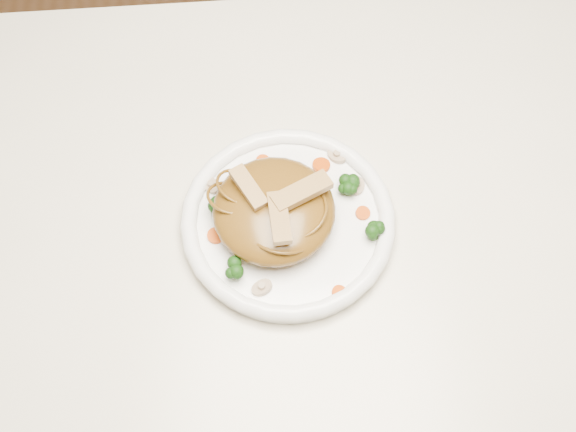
{
  "coord_description": "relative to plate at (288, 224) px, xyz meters",
  "views": [
    {
      "loc": [
        -0.09,
        -0.41,
        1.63
      ],
      "look_at": [
        -0.05,
        0.03,
        0.78
      ],
      "focal_mm": 50.37,
      "sensor_mm": 36.0,
      "label": 1
    }
  ],
  "objects": [
    {
      "name": "plate",
      "position": [
        0.0,
        0.0,
        0.0
      ],
      "size": [
        0.33,
        0.33,
        0.02
      ],
      "primitive_type": "cylinder",
      "rotation": [
        0.0,
        0.0,
        -0.33
      ],
      "color": "white",
      "rests_on": "table"
    },
    {
      "name": "ground",
      "position": [
        0.05,
        -0.03,
        -0.76
      ],
      "size": [
        4.0,
        4.0,
        0.0
      ],
      "primitive_type": "plane",
      "color": "brown",
      "rests_on": "ground"
    },
    {
      "name": "carrot_3",
      "position": [
        -0.02,
        0.09,
        0.01
      ],
      "size": [
        0.02,
        0.02,
        0.0
      ],
      "primitive_type": "cylinder",
      "rotation": [
        0.0,
        0.0,
        -0.16
      ],
      "color": "#D44007",
      "rests_on": "plate"
    },
    {
      "name": "carrot_0",
      "position": [
        0.05,
        0.07,
        0.01
      ],
      "size": [
        0.03,
        0.03,
        0.0
      ],
      "primitive_type": "cylinder",
      "rotation": [
        0.0,
        0.0,
        0.14
      ],
      "color": "#D44007",
      "rests_on": "plate"
    },
    {
      "name": "chicken_a",
      "position": [
        0.02,
        0.01,
        0.07
      ],
      "size": [
        0.08,
        0.05,
        0.01
      ],
      "primitive_type": "cube",
      "rotation": [
        0.0,
        0.0,
        0.46
      ],
      "color": "tan",
      "rests_on": "noodle_mound"
    },
    {
      "name": "carrot_1",
      "position": [
        -0.09,
        -0.01,
        0.01
      ],
      "size": [
        0.02,
        0.02,
        0.0
      ],
      "primitive_type": "cylinder",
      "rotation": [
        0.0,
        0.0,
        0.15
      ],
      "color": "#D44007",
      "rests_on": "plate"
    },
    {
      "name": "carrot_2",
      "position": [
        0.09,
        0.0,
        0.01
      ],
      "size": [
        0.02,
        0.02,
        0.0
      ],
      "primitive_type": "cylinder",
      "rotation": [
        0.0,
        0.0,
        0.41
      ],
      "color": "#D44007",
      "rests_on": "plate"
    },
    {
      "name": "broccoli_3",
      "position": [
        0.1,
        -0.03,
        0.02
      ],
      "size": [
        0.03,
        0.03,
        0.03
      ],
      "primitive_type": null,
      "rotation": [
        0.0,
        0.0,
        0.33
      ],
      "color": "#15410D",
      "rests_on": "plate"
    },
    {
      "name": "noodle_mound",
      "position": [
        -0.02,
        0.0,
        0.03
      ],
      "size": [
        0.16,
        0.16,
        0.05
      ],
      "primitive_type": "ellipsoid",
      "rotation": [
        0.0,
        0.0,
        0.11
      ],
      "color": "brown",
      "rests_on": "plate"
    },
    {
      "name": "chicken_c",
      "position": [
        -0.01,
        -0.02,
        0.07
      ],
      "size": [
        0.02,
        0.07,
        0.01
      ],
      "primitive_type": "cube",
      "rotation": [
        0.0,
        0.0,
        4.77
      ],
      "color": "tan",
      "rests_on": "noodle_mound"
    },
    {
      "name": "broccoli_2",
      "position": [
        -0.06,
        -0.06,
        0.02
      ],
      "size": [
        0.03,
        0.03,
        0.03
      ],
      "primitive_type": null,
      "rotation": [
        0.0,
        0.0,
        -0.36
      ],
      "color": "#15410D",
      "rests_on": "plate"
    },
    {
      "name": "broccoli_0",
      "position": [
        0.08,
        0.04,
        0.02
      ],
      "size": [
        0.03,
        0.03,
        0.03
      ],
      "primitive_type": null,
      "rotation": [
        0.0,
        0.0,
        -0.19
      ],
      "color": "#15410D",
      "rests_on": "plate"
    },
    {
      "name": "broccoli_1",
      "position": [
        -0.08,
        0.02,
        0.02
      ],
      "size": [
        0.03,
        0.03,
        0.03
      ],
      "primitive_type": null,
      "rotation": [
        0.0,
        0.0,
        0.07
      ],
      "color": "#15410D",
      "rests_on": "plate"
    },
    {
      "name": "carrot_4",
      "position": [
        0.05,
        -0.1,
        0.01
      ],
      "size": [
        0.02,
        0.02,
        0.0
      ],
      "primitive_type": "cylinder",
      "rotation": [
        0.0,
        0.0,
        -0.42
      ],
      "color": "#D44007",
      "rests_on": "plate"
    },
    {
      "name": "table",
      "position": [
        0.05,
        -0.03,
        -0.11
      ],
      "size": [
        1.2,
        0.8,
        0.75
      ],
      "color": "silver",
      "rests_on": "ground"
    },
    {
      "name": "mushroom_1",
      "position": [
        0.09,
        0.04,
        0.01
      ],
      "size": [
        0.03,
        0.03,
        0.01
      ],
      "primitive_type": "cylinder",
      "rotation": [
        0.0,
        0.0,
        1.37
      ],
      "color": "#C0AC90",
      "rests_on": "plate"
    },
    {
      "name": "mushroom_3",
      "position": [
        0.07,
        0.09,
        0.01
      ],
      "size": [
        0.04,
        0.04,
        0.01
      ],
      "primitive_type": "cylinder",
      "rotation": [
        0.0,
        0.0,
        2.32
      ],
      "color": "#C0AC90",
      "rests_on": "plate"
    },
    {
      "name": "mushroom_2",
      "position": [
        -0.09,
        0.06,
        0.01
      ],
      "size": [
        0.04,
        0.04,
        0.01
      ],
      "primitive_type": "cylinder",
      "rotation": [
        0.0,
        0.0,
        -0.92
      ],
      "color": "#C0AC90",
      "rests_on": "plate"
    },
    {
      "name": "mushroom_0",
      "position": [
        -0.04,
        -0.08,
        0.01
      ],
      "size": [
        0.03,
        0.03,
        0.01
      ],
      "primitive_type": "cylinder",
      "rotation": [
        0.0,
        0.0,
        0.45
      ],
      "color": "#C0AC90",
      "rests_on": "plate"
    },
    {
      "name": "chicken_b",
      "position": [
        -0.04,
        0.02,
        0.07
      ],
      "size": [
        0.04,
        0.06,
        0.01
      ],
      "primitive_type": "cube",
      "rotation": [
        0.0,
        0.0,
        2.07
      ],
      "color": "tan",
      "rests_on": "noodle_mound"
    }
  ]
}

